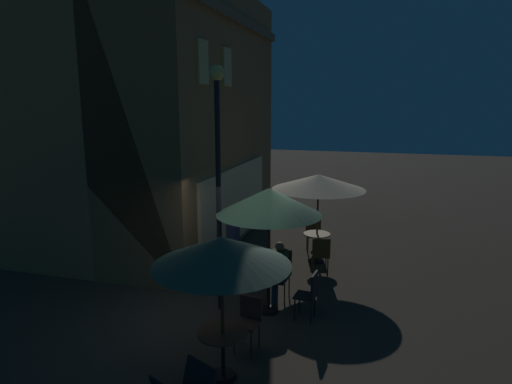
{
  "coord_description": "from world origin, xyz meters",
  "views": [
    {
      "loc": [
        -7.19,
        -2.62,
        4.07
      ],
      "look_at": [
        1.73,
        -0.05,
        2.16
      ],
      "focal_mm": 30.82,
      "sensor_mm": 36.0,
      "label": 1
    }
  ],
  "objects_px": {
    "cafe_table_1": "(268,288)",
    "cafe_chair_4": "(249,318)",
    "street_lamp_near_corner": "(218,159)",
    "cafe_chair_1": "(321,253)",
    "cafe_chair_0": "(314,231)",
    "cafe_chair_2": "(310,292)",
    "patio_umbrella_2": "(221,252)",
    "cafe_table_2": "(223,344)",
    "cafe_table_0": "(317,242)",
    "patron_seated_0": "(279,267)",
    "patio_umbrella_1": "(269,202)",
    "cafe_chair_3": "(281,269)",
    "patio_umbrella_0": "(318,182)",
    "patron_standing_1": "(233,244)"
  },
  "relations": [
    {
      "from": "cafe_table_1",
      "to": "cafe_table_2",
      "type": "xyz_separation_m",
      "value": [
        -2.23,
        0.12,
        0.05
      ]
    },
    {
      "from": "cafe_chair_1",
      "to": "cafe_chair_0",
      "type": "bearing_deg",
      "value": -0.13
    },
    {
      "from": "patio_umbrella_1",
      "to": "cafe_chair_0",
      "type": "xyz_separation_m",
      "value": [
        3.87,
        -0.29,
        -1.65
      ]
    },
    {
      "from": "cafe_chair_4",
      "to": "patron_seated_0",
      "type": "xyz_separation_m",
      "value": [
        2.01,
        -0.04,
        0.14
      ]
    },
    {
      "from": "cafe_table_2",
      "to": "cafe_chair_4",
      "type": "distance_m",
      "value": 0.88
    },
    {
      "from": "cafe_chair_3",
      "to": "patio_umbrella_1",
      "type": "bearing_deg",
      "value": -0.0
    },
    {
      "from": "patio_umbrella_0",
      "to": "cafe_chair_4",
      "type": "bearing_deg",
      "value": 173.59
    },
    {
      "from": "cafe_chair_4",
      "to": "patron_standing_1",
      "type": "bearing_deg",
      "value": -147.3
    },
    {
      "from": "patio_umbrella_2",
      "to": "cafe_chair_2",
      "type": "distance_m",
      "value": 2.74
    },
    {
      "from": "cafe_chair_0",
      "to": "cafe_chair_1",
      "type": "distance_m",
      "value": 1.74
    },
    {
      "from": "patio_umbrella_2",
      "to": "patron_seated_0",
      "type": "relative_size",
      "value": 1.8
    },
    {
      "from": "street_lamp_near_corner",
      "to": "cafe_chair_1",
      "type": "height_order",
      "value": "street_lamp_near_corner"
    },
    {
      "from": "cafe_chair_2",
      "to": "cafe_table_1",
      "type": "bearing_deg",
      "value": 0.0
    },
    {
      "from": "patron_standing_1",
      "to": "patio_umbrella_0",
      "type": "bearing_deg",
      "value": -155.18
    },
    {
      "from": "patron_seated_0",
      "to": "patron_standing_1",
      "type": "distance_m",
      "value": 1.39
    },
    {
      "from": "cafe_chair_4",
      "to": "cafe_table_0",
      "type": "bearing_deg",
      "value": -177.79
    },
    {
      "from": "cafe_chair_4",
      "to": "street_lamp_near_corner",
      "type": "bearing_deg",
      "value": -133.23
    },
    {
      "from": "street_lamp_near_corner",
      "to": "patio_umbrella_2",
      "type": "height_order",
      "value": "street_lamp_near_corner"
    },
    {
      "from": "cafe_table_0",
      "to": "cafe_chair_2",
      "type": "height_order",
      "value": "cafe_chair_2"
    },
    {
      "from": "cafe_table_0",
      "to": "cafe_chair_0",
      "type": "bearing_deg",
      "value": 14.15
    },
    {
      "from": "patio_umbrella_0",
      "to": "patron_seated_0",
      "type": "bearing_deg",
      "value": 169.24
    },
    {
      "from": "cafe_chair_3",
      "to": "patron_seated_0",
      "type": "bearing_deg",
      "value": -0.0
    },
    {
      "from": "cafe_chair_4",
      "to": "cafe_table_1",
      "type": "bearing_deg",
      "value": -170.92
    },
    {
      "from": "street_lamp_near_corner",
      "to": "patron_seated_0",
      "type": "relative_size",
      "value": 3.85
    },
    {
      "from": "cafe_chair_4",
      "to": "patron_seated_0",
      "type": "height_order",
      "value": "patron_seated_0"
    },
    {
      "from": "patio_umbrella_2",
      "to": "cafe_chair_1",
      "type": "bearing_deg",
      "value": -10.76
    },
    {
      "from": "cafe_chair_0",
      "to": "cafe_chair_2",
      "type": "bearing_deg",
      "value": -6.45
    },
    {
      "from": "cafe_chair_2",
      "to": "cafe_chair_3",
      "type": "relative_size",
      "value": 0.94
    },
    {
      "from": "cafe_chair_1",
      "to": "cafe_table_2",
      "type": "bearing_deg",
      "value": 154.83
    },
    {
      "from": "patio_umbrella_1",
      "to": "patron_seated_0",
      "type": "height_order",
      "value": "patio_umbrella_1"
    },
    {
      "from": "cafe_table_2",
      "to": "patio_umbrella_0",
      "type": "relative_size",
      "value": 0.32
    },
    {
      "from": "patron_seated_0",
      "to": "patio_umbrella_1",
      "type": "bearing_deg",
      "value": -0.0
    },
    {
      "from": "cafe_table_1",
      "to": "cafe_chair_0",
      "type": "xyz_separation_m",
      "value": [
        3.87,
        -0.29,
        0.08
      ]
    },
    {
      "from": "cafe_table_0",
      "to": "cafe_table_1",
      "type": "relative_size",
      "value": 1.04
    },
    {
      "from": "cafe_chair_0",
      "to": "cafe_chair_3",
      "type": "height_order",
      "value": "cafe_chair_3"
    },
    {
      "from": "cafe_chair_1",
      "to": "cafe_chair_2",
      "type": "xyz_separation_m",
      "value": [
        -2.27,
        -0.11,
        0.01
      ]
    },
    {
      "from": "patio_umbrella_2",
      "to": "cafe_chair_3",
      "type": "xyz_separation_m",
      "value": [
        3.03,
        -0.19,
        -1.39
      ]
    },
    {
      "from": "patio_umbrella_0",
      "to": "cafe_table_0",
      "type": "bearing_deg",
      "value": 90.0
    },
    {
      "from": "cafe_chair_3",
      "to": "cafe_chair_4",
      "type": "height_order",
      "value": "cafe_chair_3"
    },
    {
      "from": "street_lamp_near_corner",
      "to": "cafe_table_2",
      "type": "distance_m",
      "value": 3.35
    },
    {
      "from": "patio_umbrella_2",
      "to": "cafe_chair_2",
      "type": "relative_size",
      "value": 2.34
    },
    {
      "from": "cafe_table_1",
      "to": "cafe_table_2",
      "type": "relative_size",
      "value": 0.98
    },
    {
      "from": "cafe_table_0",
      "to": "cafe_chair_1",
      "type": "height_order",
      "value": "cafe_chair_1"
    },
    {
      "from": "cafe_chair_0",
      "to": "patron_seated_0",
      "type": "bearing_deg",
      "value": -18.35
    },
    {
      "from": "cafe_table_2",
      "to": "patron_standing_1",
      "type": "height_order",
      "value": "patron_standing_1"
    },
    {
      "from": "cafe_table_0",
      "to": "cafe_chair_4",
      "type": "distance_m",
      "value": 4.41
    },
    {
      "from": "street_lamp_near_corner",
      "to": "cafe_table_2",
      "type": "height_order",
      "value": "street_lamp_near_corner"
    },
    {
      "from": "patio_umbrella_1",
      "to": "cafe_chair_2",
      "type": "xyz_separation_m",
      "value": [
        -0.09,
        -0.82,
        -1.66
      ]
    },
    {
      "from": "cafe_chair_3",
      "to": "patron_standing_1",
      "type": "height_order",
      "value": "patron_standing_1"
    },
    {
      "from": "cafe_table_1",
      "to": "cafe_chair_4",
      "type": "xyz_separation_m",
      "value": [
        -1.36,
        -0.01,
        0.05
      ]
    }
  ]
}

